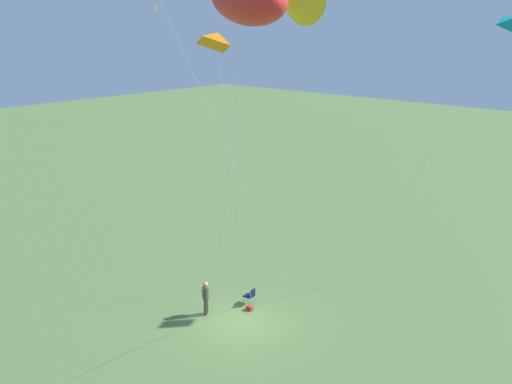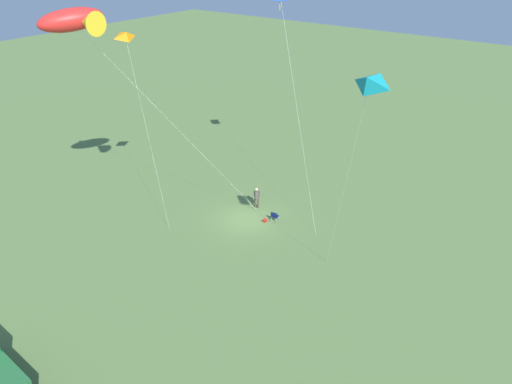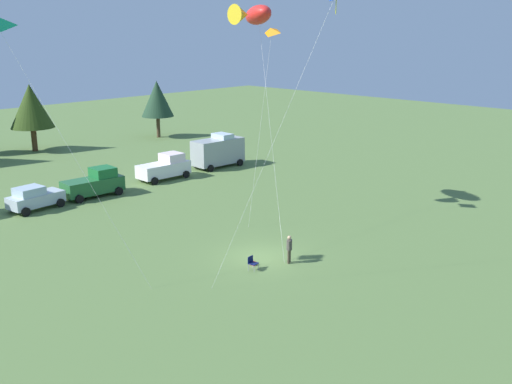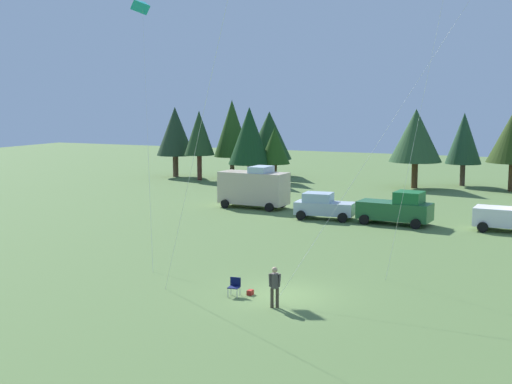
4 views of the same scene
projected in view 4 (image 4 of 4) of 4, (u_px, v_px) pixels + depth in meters
ground_plane at (282, 295)px, 31.69m from camera, size 160.00×160.00×0.00m
person_kite_flyer at (275, 284)px, 29.64m from camera, size 0.51×0.45×1.74m
folding_chair at (235, 285)px, 31.45m from camera, size 0.54×0.54×0.82m
backpack_on_grass at (250, 292)px, 31.68m from camera, size 0.22×0.32×0.22m
van_camper_beige at (254, 187)px, 56.29m from camera, size 5.47×2.76×3.34m
car_silver_compact at (323, 206)px, 51.22m from camera, size 4.36×2.56×1.89m
truck_green_flatbed at (397, 209)px, 49.01m from camera, size 5.11×2.66×2.34m
treeline_distant at (342, 136)px, 71.40m from camera, size 54.21×11.26×8.41m
kite_delta_teal at (145, 7)px, 41.22m from camera, size 5.05×6.83×14.42m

